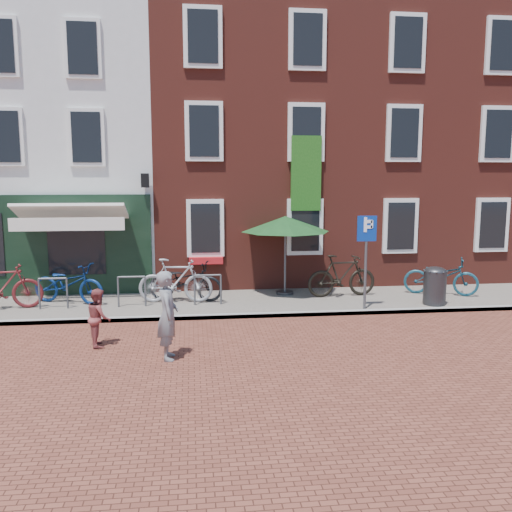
{
  "coord_description": "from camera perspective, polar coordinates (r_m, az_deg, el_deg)",
  "views": [
    {
      "loc": [
        0.1,
        -13.13,
        3.52
      ],
      "look_at": [
        1.67,
        0.05,
        1.57
      ],
      "focal_mm": 38.16,
      "sensor_mm": 36.0,
      "label": 1
    }
  ],
  "objects": [
    {
      "name": "bicycle_3",
      "position": [
        14.96,
        -8.44,
        -2.57
      ],
      "size": [
        2.07,
        0.78,
        1.21
      ],
      "primitive_type": "imported",
      "rotation": [
        0.0,
        0.0,
        1.47
      ],
      "color": "gray",
      "rests_on": "sidewalk"
    },
    {
      "name": "bicycle_1",
      "position": [
        15.45,
        -25.12,
        -2.93
      ],
      "size": [
        2.09,
        0.92,
        1.21
      ],
      "primitive_type": "imported",
      "rotation": [
        0.0,
        0.0,
        1.75
      ],
      "color": "maroon",
      "rests_on": "sidewalk"
    },
    {
      "name": "building_brick_mid",
      "position": [
        20.27,
        -1.41,
        12.55
      ],
      "size": [
        6.0,
        8.0,
        10.0
      ],
      "primitive_type": "cube",
      "color": "maroon",
      "rests_on": "ground"
    },
    {
      "name": "parasol",
      "position": [
        15.69,
        3.1,
        3.69
      ],
      "size": [
        2.57,
        2.57,
        2.38
      ],
      "color": "#4C4C4F",
      "rests_on": "sidewalk"
    },
    {
      "name": "building_stucco",
      "position": [
        20.79,
        -21.34,
        10.51
      ],
      "size": [
        8.0,
        8.0,
        9.0
      ],
      "primitive_type": "cube",
      "color": "silver",
      "rests_on": "ground"
    },
    {
      "name": "litter_bin",
      "position": [
        15.35,
        18.24,
        -2.77
      ],
      "size": [
        0.6,
        0.6,
        1.1
      ],
      "color": "#303133",
      "rests_on": "sidewalk"
    },
    {
      "name": "building_brick_right",
      "position": [
        21.67,
        14.96,
        12.0
      ],
      "size": [
        6.0,
        8.0,
        10.0
      ],
      "primitive_type": "cube",
      "color": "maroon",
      "rests_on": "ground"
    },
    {
      "name": "woman",
      "position": [
        10.66,
        -9.24,
        -6.15
      ],
      "size": [
        0.44,
        0.65,
        1.73
      ],
      "primitive_type": "imported",
      "rotation": [
        0.0,
        0.0,
        1.62
      ],
      "color": "slate",
      "rests_on": "ground"
    },
    {
      "name": "bicycle_5",
      "position": [
        15.72,
        8.97,
        -2.05
      ],
      "size": [
        2.06,
        0.75,
        1.21
      ],
      "primitive_type": "imported",
      "rotation": [
        0.0,
        0.0,
        1.66
      ],
      "color": "black",
      "rests_on": "sidewalk"
    },
    {
      "name": "boy",
      "position": [
        11.86,
        -16.14,
        -6.19
      ],
      "size": [
        0.58,
        0.68,
        1.21
      ],
      "primitive_type": "imported",
      "rotation": [
        0.0,
        0.0,
        1.79
      ],
      "color": "#92413F",
      "rests_on": "ground"
    },
    {
      "name": "ground",
      "position": [
        13.59,
        -7.01,
        -6.7
      ],
      "size": [
        80.0,
        80.0,
        0.0
      ],
      "primitive_type": "plane",
      "color": "brown"
    },
    {
      "name": "parking_sign",
      "position": [
        14.19,
        11.49,
        1.08
      ],
      "size": [
        0.5,
        0.08,
        2.43
      ],
      "color": "#4C4C4F",
      "rests_on": "sidewalk"
    },
    {
      "name": "bicycle_6",
      "position": [
        16.66,
        18.81,
        -2.02
      ],
      "size": [
        2.19,
        1.5,
        1.09
      ],
      "primitive_type": "imported",
      "rotation": [
        0.0,
        0.0,
        1.16
      ],
      "color": "#164354",
      "rests_on": "sidewalk"
    },
    {
      "name": "bicycle_2",
      "position": [
        15.58,
        -19.05,
        -2.73
      ],
      "size": [
        2.2,
        1.43,
        1.09
      ],
      "primitive_type": "imported",
      "rotation": [
        0.0,
        0.0,
        1.2
      ],
      "color": "navy",
      "rests_on": "sidewalk"
    },
    {
      "name": "bicycle_4",
      "position": [
        15.15,
        -7.4,
        -2.63
      ],
      "size": [
        2.2,
        1.27,
        1.09
      ],
      "primitive_type": "imported",
      "rotation": [
        0.0,
        0.0,
        1.29
      ],
      "color": "black",
      "rests_on": "sidewalk"
    },
    {
      "name": "sidewalk",
      "position": [
        15.06,
        -3.18,
        -4.97
      ],
      "size": [
        24.0,
        3.0,
        0.1
      ],
      "primitive_type": "cube",
      "color": "slate",
      "rests_on": "ground"
    }
  ]
}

